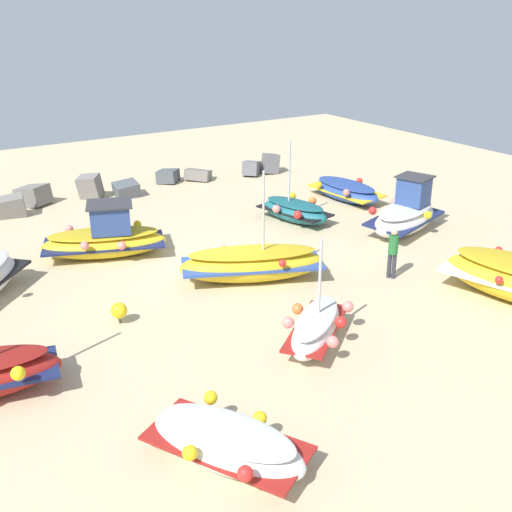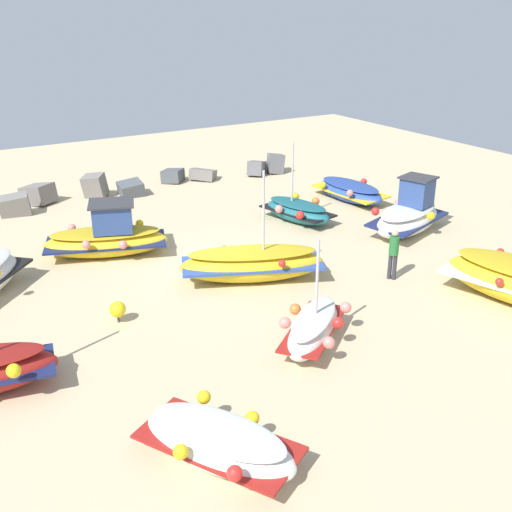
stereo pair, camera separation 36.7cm
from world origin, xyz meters
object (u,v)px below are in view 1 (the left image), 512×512
at_px(fishing_boat_6, 105,238).
at_px(fishing_boat_4, 252,264).
at_px(fishing_boat_2, 227,443).
at_px(fishing_boat_3, 406,214).
at_px(fishing_boat_5, 346,190).
at_px(fishing_boat_7, 316,327).
at_px(mooring_buoy_0, 119,311).
at_px(person_walking, 393,250).
at_px(fishing_boat_9, 295,210).

bearing_deg(fishing_boat_6, fishing_boat_4, -33.70).
bearing_deg(fishing_boat_4, fishing_boat_2, 78.35).
bearing_deg(fishing_boat_3, fishing_boat_2, -166.59).
height_order(fishing_boat_5, fishing_boat_6, fishing_boat_6).
bearing_deg(fishing_boat_7, mooring_buoy_0, -81.12).
relative_size(fishing_boat_2, fishing_boat_4, 0.74).
xyz_separation_m(fishing_boat_4, fishing_boat_7, (-0.74, -4.46, -0.12)).
distance_m(fishing_boat_2, fishing_boat_7, 5.22).
bearing_deg(person_walking, mooring_buoy_0, 137.45).
xyz_separation_m(fishing_boat_2, fishing_boat_7, (4.42, 2.79, 0.05)).
relative_size(person_walking, mooring_buoy_0, 2.68).
height_order(fishing_boat_7, mooring_buoy_0, fishing_boat_7).
bearing_deg(mooring_buoy_0, fishing_boat_2, -92.36).
xyz_separation_m(fishing_boat_5, person_walking, (-4.56, -7.81, 0.57)).
height_order(fishing_boat_3, fishing_boat_4, fishing_boat_4).
relative_size(fishing_boat_4, fishing_boat_5, 1.25).
xyz_separation_m(fishing_boat_6, person_walking, (7.45, -7.05, 0.32)).
relative_size(fishing_boat_3, person_walking, 2.53).
relative_size(fishing_boat_6, fishing_boat_9, 1.34).
bearing_deg(person_walking, fishing_boat_5, 28.82).
distance_m(fishing_boat_9, person_walking, 6.64).
bearing_deg(fishing_boat_5, fishing_boat_6, 89.51).
bearing_deg(fishing_boat_6, mooring_buoy_0, -85.59).
relative_size(fishing_boat_4, fishing_boat_6, 1.06).
distance_m(fishing_boat_5, fishing_boat_6, 12.03).
distance_m(fishing_boat_4, fishing_boat_5, 10.18).
distance_m(fishing_boat_6, person_walking, 10.26).
bearing_deg(fishing_boat_3, fishing_boat_5, 62.35).
xyz_separation_m(fishing_boat_2, mooring_buoy_0, (0.28, 6.71, -0.01)).
xyz_separation_m(fishing_boat_5, fishing_boat_7, (-9.34, -9.90, 0.03)).
height_order(fishing_boat_4, fishing_boat_6, fishing_boat_4).
xyz_separation_m(fishing_boat_4, fishing_boat_6, (-3.40, 4.67, 0.10)).
distance_m(fishing_boat_7, mooring_buoy_0, 5.70).
xyz_separation_m(fishing_boat_3, fishing_boat_9, (-3.08, 3.42, -0.24)).
height_order(fishing_boat_3, fishing_boat_7, fishing_boat_7).
xyz_separation_m(fishing_boat_7, fishing_boat_9, (5.49, 8.66, -0.00)).
height_order(fishing_boat_3, fishing_boat_9, fishing_boat_9).
xyz_separation_m(fishing_boat_5, fishing_boat_9, (-3.85, -1.23, 0.02)).
relative_size(fishing_boat_2, fishing_boat_7, 1.18).
bearing_deg(fishing_boat_5, mooring_buoy_0, 109.76).
bearing_deg(fishing_boat_2, person_walking, -90.57).
relative_size(fishing_boat_5, mooring_buoy_0, 6.20).
xyz_separation_m(fishing_boat_2, fishing_boat_6, (1.75, 11.92, 0.27)).
relative_size(fishing_boat_2, fishing_boat_6, 0.79).
height_order(fishing_boat_4, fishing_boat_5, fishing_boat_4).
xyz_separation_m(fishing_boat_4, fishing_boat_9, (4.76, 4.20, -0.12)).
distance_m(fishing_boat_2, fishing_boat_6, 12.05).
distance_m(fishing_boat_6, fishing_boat_9, 8.17).
height_order(fishing_boat_2, fishing_boat_6, fishing_boat_6).
relative_size(fishing_boat_5, fishing_boat_9, 1.14).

